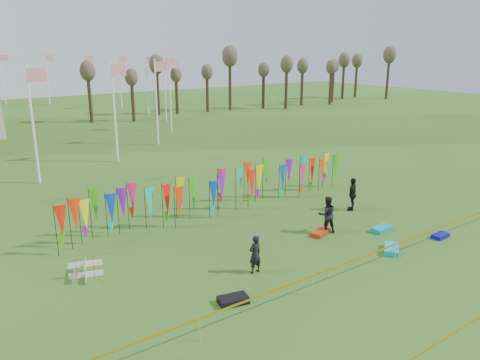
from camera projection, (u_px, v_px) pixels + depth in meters
ground at (331, 270)px, 19.74m from camera, size 160.00×160.00×0.00m
banner_row at (221, 187)px, 26.40m from camera, size 18.64×0.64×2.34m
caution_tape_near at (347, 264)px, 18.60m from camera, size 26.00×0.02×0.90m
caution_tape_far at (471, 323)px, 14.60m from camera, size 26.00×0.02×0.90m
tree_line at (268, 66)px, 70.33m from camera, size 53.92×1.92×7.84m
box_kite at (86, 269)px, 19.01m from camera, size 0.69×0.69×0.76m
person_left at (255, 254)px, 19.33m from camera, size 0.61×0.46×1.65m
person_mid at (327, 214)px, 23.54m from camera, size 1.08×0.90×1.90m
person_right at (352, 194)px, 26.77m from camera, size 1.28×1.20×1.92m
kite_bag_turquoise at (392, 249)px, 21.50m from camera, size 1.39×1.23×0.25m
kite_bag_blue at (440, 236)px, 23.10m from camera, size 0.96×0.53×0.20m
kite_bag_red at (320, 233)px, 23.45m from camera, size 1.26×0.84×0.21m
kite_bag_black at (233, 300)px, 17.20m from camera, size 1.20×0.85×0.25m
kite_bag_teal at (382, 229)px, 23.92m from camera, size 1.23×0.67×0.23m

